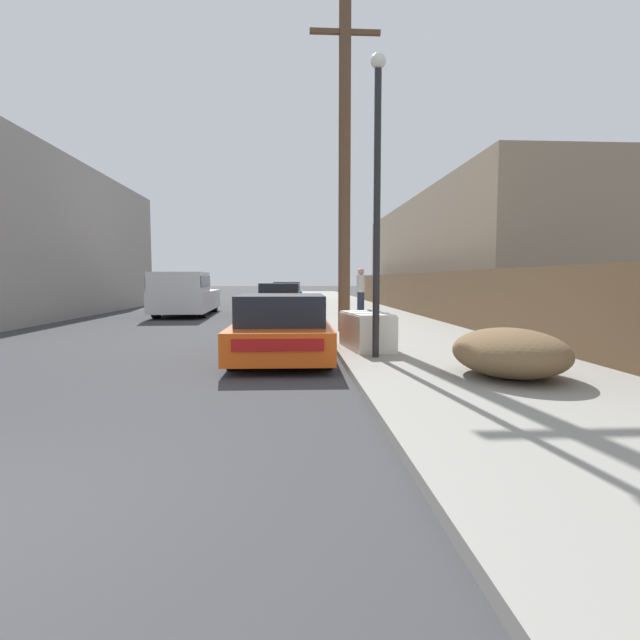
% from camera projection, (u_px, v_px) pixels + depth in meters
% --- Properties ---
extents(sidewalk_curb, '(4.20, 63.00, 0.12)m').
position_uv_depth(sidewalk_curb, '(347.00, 307.00, 26.18)').
color(sidewalk_curb, gray).
rests_on(sidewalk_curb, ground).
extents(discarded_fridge, '(0.94, 1.67, 0.74)m').
position_uv_depth(discarded_fridge, '(367.00, 331.00, 9.85)').
color(discarded_fridge, silver).
rests_on(discarded_fridge, sidewalk_curb).
extents(parked_sports_car_red, '(1.84, 4.11, 1.21)m').
position_uv_depth(parked_sports_car_red, '(282.00, 329.00, 9.36)').
color(parked_sports_car_red, '#E05114').
rests_on(parked_sports_car_red, ground).
extents(car_parked_mid, '(1.98, 4.16, 1.32)m').
position_uv_depth(car_parked_mid, '(280.00, 300.00, 21.15)').
color(car_parked_mid, '#5B1E19').
rests_on(car_parked_mid, ground).
extents(car_parked_far, '(1.87, 4.13, 1.33)m').
position_uv_depth(car_parked_far, '(287.00, 294.00, 29.79)').
color(car_parked_far, '#2D478C').
rests_on(car_parked_far, ground).
extents(pickup_truck, '(2.23, 5.91, 1.76)m').
position_uv_depth(pickup_truck, '(185.00, 294.00, 20.27)').
color(pickup_truck, silver).
rests_on(pickup_truck, ground).
extents(utility_pole, '(1.80, 0.31, 8.46)m').
position_uv_depth(utility_pole, '(345.00, 164.00, 12.87)').
color(utility_pole, brown).
rests_on(utility_pole, sidewalk_curb).
extents(street_lamp, '(0.26, 0.26, 5.17)m').
position_uv_depth(street_lamp, '(377.00, 186.00, 8.55)').
color(street_lamp, '#232326').
rests_on(street_lamp, sidewalk_curb).
extents(brush_pile, '(1.53, 1.96, 0.68)m').
position_uv_depth(brush_pile, '(510.00, 352.00, 7.03)').
color(brush_pile, brown).
rests_on(brush_pile, sidewalk_curb).
extents(wooden_fence, '(0.08, 29.59, 1.62)m').
position_uv_depth(wooden_fence, '(424.00, 294.00, 18.47)').
color(wooden_fence, brown).
rests_on(wooden_fence, sidewalk_curb).
extents(building_left_block, '(7.00, 18.18, 6.10)m').
position_uv_depth(building_left_block, '(1.00, 241.00, 20.09)').
color(building_left_block, gray).
rests_on(building_left_block, ground).
extents(building_right_house, '(6.00, 22.08, 5.49)m').
position_uv_depth(building_right_house, '(465.00, 255.00, 25.73)').
color(building_right_house, gray).
rests_on(building_right_house, ground).
extents(pedestrian, '(0.34, 0.34, 1.80)m').
position_uv_depth(pedestrian, '(361.00, 290.00, 19.75)').
color(pedestrian, '#282D42').
rests_on(pedestrian, sidewalk_curb).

